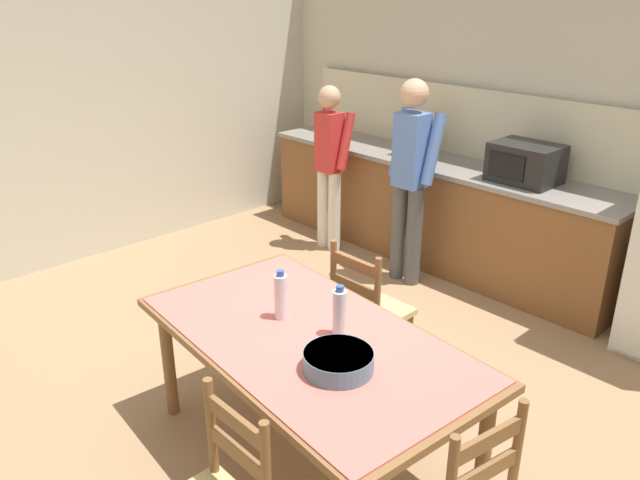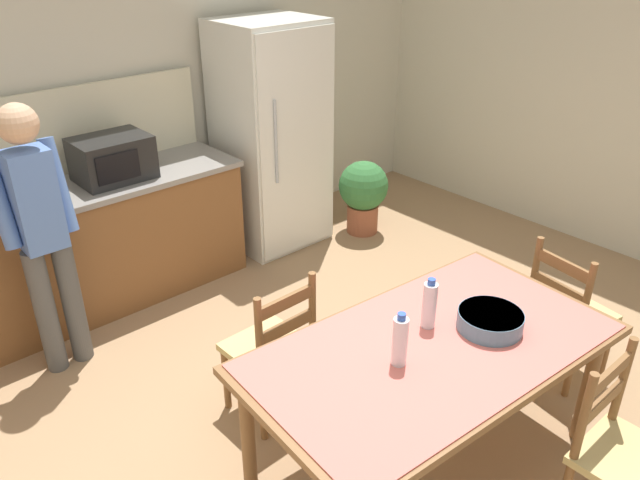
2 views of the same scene
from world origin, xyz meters
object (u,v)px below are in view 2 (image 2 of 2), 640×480
(chair_head_end, at_px, (567,313))
(potted_plant, at_px, (363,192))
(refrigerator, at_px, (272,137))
(person_at_counter, at_px, (41,229))
(chair_side_near_right, at_px, (622,454))
(dining_table, at_px, (432,358))
(bottle_near_centre, at_px, (400,341))
(serving_bowl, at_px, (490,319))
(microwave, at_px, (112,158))
(bottle_off_centre, at_px, (429,305))
(chair_side_far_left, at_px, (272,349))

(chair_head_end, distance_m, potted_plant, 2.27)
(refrigerator, bearing_deg, potted_plant, -32.50)
(person_at_counter, bearing_deg, chair_side_near_right, -154.20)
(dining_table, xyz_separation_m, chair_head_end, (1.20, -0.09, -0.24))
(person_at_counter, bearing_deg, potted_plant, -88.52)
(dining_table, relative_size, bottle_near_centre, 6.98)
(refrigerator, xyz_separation_m, potted_plant, (0.67, -0.43, -0.55))
(dining_table, height_order, serving_bowl, serving_bowl)
(refrigerator, bearing_deg, dining_table, -111.92)
(bottle_near_centre, bearing_deg, potted_plant, 47.59)
(bottle_near_centre, xyz_separation_m, chair_head_end, (1.42, -0.11, -0.44))
(microwave, height_order, bottle_off_centre, microwave)
(refrigerator, distance_m, chair_side_near_right, 3.48)
(serving_bowl, height_order, person_at_counter, person_at_counter)
(serving_bowl, height_order, chair_side_near_right, chair_side_near_right)
(microwave, relative_size, bottle_near_centre, 1.85)
(dining_table, xyz_separation_m, chair_side_near_right, (0.34, -0.82, -0.24))
(microwave, height_order, chair_side_near_right, microwave)
(refrigerator, bearing_deg, chair_head_end, -86.38)
(microwave, bearing_deg, potted_plant, -12.35)
(bottle_near_centre, xyz_separation_m, person_at_counter, (-0.82, 2.04, 0.07))
(potted_plant, bearing_deg, chair_head_end, -102.85)
(chair_head_end, bearing_deg, dining_table, 94.99)
(serving_bowl, relative_size, chair_head_end, 0.35)
(potted_plant, bearing_deg, chair_side_far_left, -147.34)
(chair_side_near_right, bearing_deg, serving_bowl, 92.46)
(serving_bowl, xyz_separation_m, potted_plant, (1.39, 2.23, -0.42))
(chair_head_end, bearing_deg, chair_side_near_right, 139.74)
(chair_side_far_left, bearing_deg, chair_head_end, 148.43)
(bottle_off_centre, bearing_deg, chair_head_end, -10.65)
(serving_bowl, bearing_deg, person_at_counter, 122.19)
(dining_table, xyz_separation_m, serving_bowl, (0.31, -0.10, 0.13))
(chair_head_end, bearing_deg, bottle_near_centre, 94.96)
(dining_table, height_order, chair_side_near_right, chair_side_near_right)
(serving_bowl, bearing_deg, chair_side_near_right, -87.43)
(bottle_near_centre, bearing_deg, chair_side_near_right, -55.71)
(refrigerator, distance_m, chair_head_end, 2.70)
(serving_bowl, distance_m, chair_head_end, 0.96)
(dining_table, bearing_deg, chair_head_end, -4.28)
(microwave, xyz_separation_m, person_at_counter, (-0.70, -0.52, -0.12))
(refrigerator, relative_size, microwave, 3.75)
(refrigerator, xyz_separation_m, chair_head_end, (0.17, -2.65, -0.49))
(chair_head_end, distance_m, person_at_counter, 3.15)
(chair_side_far_left, distance_m, person_at_counter, 1.51)
(bottle_near_centre, relative_size, person_at_counter, 0.16)
(serving_bowl, relative_size, chair_side_near_right, 0.35)
(chair_head_end, relative_size, chair_side_far_left, 1.00)
(microwave, distance_m, chair_side_near_right, 3.52)
(microwave, bearing_deg, serving_bowl, -76.27)
(microwave, distance_m, potted_plant, 2.20)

